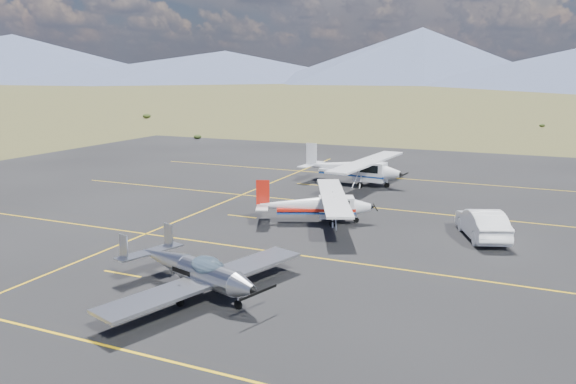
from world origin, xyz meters
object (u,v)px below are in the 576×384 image
Objects in this scene: aircraft_cessna at (316,204)px; sedan at (482,223)px; aircraft_low_wing at (197,270)px; aircraft_plain at (353,168)px.

aircraft_cessna reaches higher than sedan.
aircraft_cessna is 2.00× the size of sedan.
sedan is at bearing -19.24° from aircraft_cessna.
aircraft_cessna reaches higher than aircraft_low_wing.
sedan is (10.72, -11.40, -0.54)m from aircraft_plain.
aircraft_plain reaches higher than aircraft_low_wing.
aircraft_plain is (-1.07, 24.07, 0.37)m from aircraft_low_wing.
aircraft_plain is at bearing 110.05° from aircraft_low_wing.
aircraft_cessna is (0.45, 11.99, 0.16)m from aircraft_low_wing.
aircraft_low_wing is 0.78× the size of aircraft_plain.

